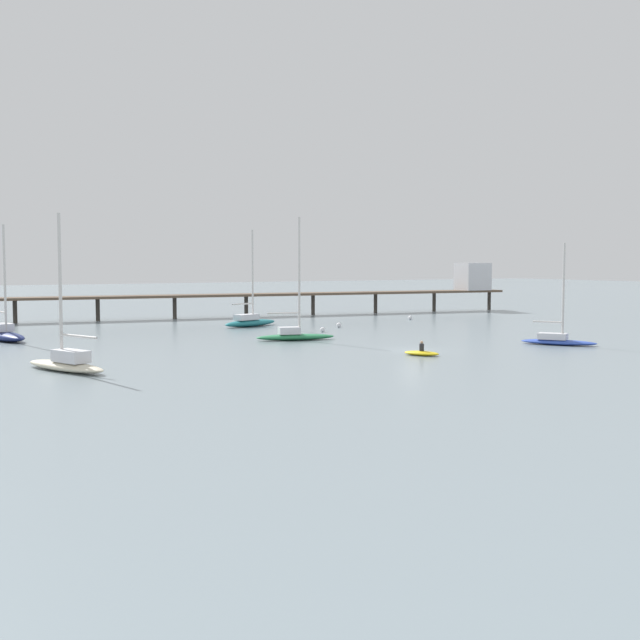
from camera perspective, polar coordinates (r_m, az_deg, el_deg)
The scene contains 11 objects.
ground_plane at distance 66.14m, azimuth 6.48°, elevation -2.13°, with size 400.00×400.00×0.00m, color gray.
pier at distance 108.61m, azimuth -0.26°, elevation 2.24°, with size 85.97×13.85×6.92m.
sailboat_teal at distance 89.76m, azimuth -4.95°, elevation -0.02°, with size 7.64×4.26×10.65m.
sailboat_cream at distance 55.83m, azimuth -17.37°, elevation -2.76°, with size 4.59×8.07×10.36m.
sailboat_green at distance 74.06m, azimuth -1.80°, elevation -0.89°, with size 7.48×3.52×11.19m.
sailboat_navy at distance 78.94m, azimuth -21.28°, elevation -0.87°, with size 3.63×8.01×10.49m.
sailboat_blue at distance 72.91m, azimuth 16.33°, elevation -1.26°, with size 5.08×6.40×8.76m.
dinghy_yellow at distance 62.61m, azimuth 7.15°, elevation -2.30°, with size 2.46×3.12×1.14m.
mooring_buoy_near at distance 82.27m, azimuth 0.18°, elevation -0.69°, with size 0.51×0.51×0.51m, color silver.
mooring_buoy_outer at distance 100.03m, azimuth 6.35°, elevation 0.15°, with size 0.51×0.51×0.51m, color silver.
mooring_buoy_inner at distance 88.00m, azimuth 1.33°, elevation -0.36°, with size 0.53×0.53×0.53m, color silver.
Camera 1 is at (-38.71, -53.14, 7.24)m, focal length 45.57 mm.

